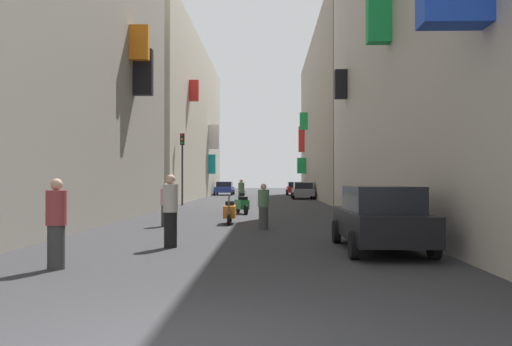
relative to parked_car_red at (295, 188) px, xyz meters
name	(u,v)px	position (x,y,z in m)	size (l,w,h in m)	color
ground_plane	(253,205)	(-3.85, -21.94, -0.75)	(140.00, 140.00, 0.00)	#2D2D30
building_left_mid_b	(171,122)	(-11.85, -8.48, 6.27)	(7.04, 33.09, 14.04)	#BCB29E
building_right_mid_b	(344,118)	(4.15, -8.08, 6.62)	(6.96, 32.28, 14.73)	#9E9384
parked_car_red	(295,188)	(0.00, 0.00, 0.00)	(1.91, 4.02, 1.42)	#B21E1E
parked_car_blue	(224,188)	(-7.65, 0.33, 0.01)	(2.02, 4.34, 1.44)	navy
parked_car_black	(380,217)	(-0.20, -44.53, 0.04)	(1.85, 4.37, 1.52)	black
parked_car_grey	(303,190)	(0.12, -10.93, 0.00)	(1.92, 4.49, 1.41)	slate
scooter_orange	(230,212)	(-4.31, -37.02, -0.29)	(0.48, 1.97, 1.13)	orange
scooter_white	(242,192)	(-5.43, -6.48, -0.29)	(0.74, 1.85, 1.13)	silver
scooter_green	(242,204)	(-4.14, -31.23, -0.29)	(0.78, 1.87, 1.13)	#287F3D
pedestrian_crossing	(171,211)	(-5.24, -44.07, 0.15)	(0.54, 0.54, 1.80)	black
pedestrian_near_left	(241,193)	(-4.55, -23.91, 0.10)	(0.52, 0.52, 1.71)	black
pedestrian_near_right	(264,207)	(-3.00, -39.23, 0.01)	(0.48, 0.48, 1.54)	#3B3B3B
pedestrian_mid_street	(56,224)	(-6.80, -47.24, 0.10)	(0.54, 0.54, 1.70)	#333333
pedestrian_far_away	(166,205)	(-6.53, -38.11, 0.01)	(0.52, 0.52, 1.54)	#323232
traffic_light_near_corner	(182,157)	(-8.45, -22.80, 2.40)	(0.26, 0.34, 4.67)	#2D2D2D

